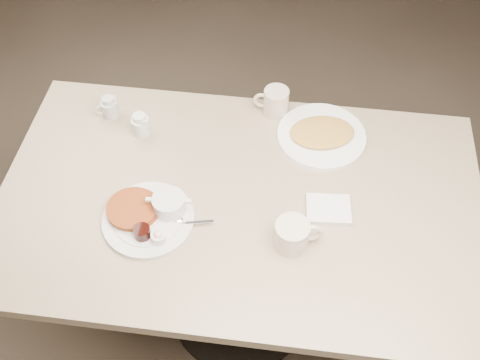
# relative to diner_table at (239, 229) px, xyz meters

# --- Properties ---
(room) EXTENTS (7.04, 8.04, 2.84)m
(room) POSITION_rel_diner_table_xyz_m (0.00, 0.00, 0.82)
(room) COLOR #4C3F33
(room) RESTS_ON ground
(diner_table) EXTENTS (1.50, 0.90, 0.75)m
(diner_table) POSITION_rel_diner_table_xyz_m (0.00, 0.00, 0.00)
(diner_table) COLOR tan
(diner_table) RESTS_ON ground
(main_plate) EXTENTS (0.34, 0.30, 0.07)m
(main_plate) POSITION_rel_diner_table_xyz_m (-0.25, -0.11, 0.19)
(main_plate) COLOR silver
(main_plate) RESTS_ON diner_table
(coffee_mug_near) EXTENTS (0.15, 0.12, 0.09)m
(coffee_mug_near) POSITION_rel_diner_table_xyz_m (0.17, -0.14, 0.22)
(coffee_mug_near) COLOR beige
(coffee_mug_near) RESTS_ON diner_table
(napkin) EXTENTS (0.14, 0.12, 0.02)m
(napkin) POSITION_rel_diner_table_xyz_m (0.27, -0.01, 0.18)
(napkin) COLOR white
(napkin) RESTS_ON diner_table
(coffee_mug_far) EXTENTS (0.12, 0.09, 0.10)m
(coffee_mug_far) POSITION_rel_diner_table_xyz_m (0.07, 0.39, 0.22)
(coffee_mug_far) COLOR beige
(coffee_mug_far) RESTS_ON diner_table
(creamer_left) EXTENTS (0.08, 0.07, 0.08)m
(creamer_left) POSITION_rel_diner_table_xyz_m (-0.49, 0.30, 0.21)
(creamer_left) COLOR beige
(creamer_left) RESTS_ON diner_table
(creamer_right) EXTENTS (0.08, 0.08, 0.08)m
(creamer_right) POSITION_rel_diner_table_xyz_m (-0.37, 0.24, 0.21)
(creamer_right) COLOR silver
(creamer_right) RESTS_ON diner_table
(hash_plate) EXTENTS (0.36, 0.36, 0.04)m
(hash_plate) POSITION_rel_diner_table_xyz_m (0.24, 0.29, 0.18)
(hash_plate) COLOR white
(hash_plate) RESTS_ON diner_table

